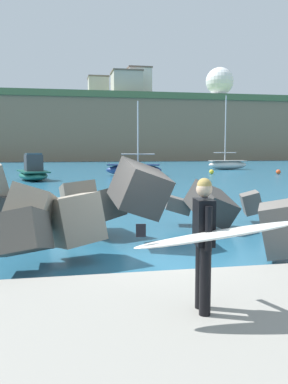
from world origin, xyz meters
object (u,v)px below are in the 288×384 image
surfer_with_board (208,236)px  boat_near_centre (227,164)px  radar_dome (219,86)px  station_building_east (126,84)px  mooring_buoy_inner (211,172)px  station_building_west (98,89)px  station_building_central (128,93)px  station_building_annex (138,83)px  boat_near_left (33,172)px  mooring_buoy_middle (278,172)px  boat_mid_left (134,169)px

surfer_with_board → boat_near_centre: 43.16m
radar_dome → station_building_east: bearing=-149.8°
mooring_buoy_inner → station_building_west: bearing=95.8°
boat_near_centre → station_building_central: station_building_central is taller
boat_near_centre → station_building_annex: (-2.69, 43.36, 15.48)m
station_building_central → station_building_west: bearing=-140.8°
station_building_central → radar_dome: bearing=-3.2°
station_building_central → boat_near_centre: bearing=-86.9°
boat_near_centre → station_building_central: bearing=93.1°
boat_near_centre → radar_dome: radar_dome is taller
boat_near_left → station_building_west: size_ratio=0.92×
station_building_central → surfer_with_board: bearing=-98.1°
boat_near_centre → mooring_buoy_inner: size_ratio=18.90×
surfer_with_board → boat_near_left: size_ratio=0.44×
mooring_buoy_inner → station_building_east: size_ratio=0.07×
station_building_central → station_building_annex: size_ratio=1.17×
surfer_with_board → mooring_buoy_inner: surfer_with_board is taller
boat_near_left → mooring_buoy_middle: bearing=8.9°
station_building_central → station_building_east: size_ratio=1.31×
boat_near_centre → station_building_east: size_ratio=1.38×
boat_mid_left → mooring_buoy_inner: (7.52, 0.90, -0.35)m
surfer_with_board → station_building_west: bearing=86.2°
station_building_east → mooring_buoy_inner: bearing=-88.9°
station_building_central → boat_mid_left: bearing=-98.3°
radar_dome → boat_mid_left: bearing=-116.9°
boat_near_centre → station_building_central: 57.62m
station_building_annex → boat_near_left: bearing=-107.8°
boat_near_left → mooring_buoy_inner: size_ratio=10.87×
surfer_with_board → radar_dome: 102.20m
boat_mid_left → station_building_annex: size_ratio=0.96×
boat_near_left → mooring_buoy_middle: 22.19m
boat_near_centre → station_building_central: size_ratio=1.05×
station_building_west → station_building_east: size_ratio=0.86×
boat_mid_left → station_building_west: bearing=88.3°
station_building_east → surfer_with_board: bearing=-97.7°
boat_near_centre → station_building_annex: station_building_annex is taller
surfer_with_board → station_building_annex: size_ratio=0.31×
station_building_west → mooring_buoy_middle: bearing=-78.5°
mooring_buoy_inner → mooring_buoy_middle: (6.10, -1.27, 0.00)m
surfer_with_board → station_building_west: station_building_west is taller
mooring_buoy_inner → station_building_annex: station_building_annex is taller
radar_dome → station_building_central: radar_dome is taller
boat_near_centre → boat_mid_left: size_ratio=1.28×
boat_mid_left → station_building_east: 51.01m
station_building_annex → boat_mid_left: bearing=-100.5°
station_building_east → station_building_central: bearing=80.2°
boat_near_left → station_building_annex: (17.96, 56.02, 15.47)m
boat_near_left → station_building_annex: station_building_annex is taller
station_building_east → station_building_annex: 4.98m
surfer_with_board → station_building_east: station_building_east is taller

